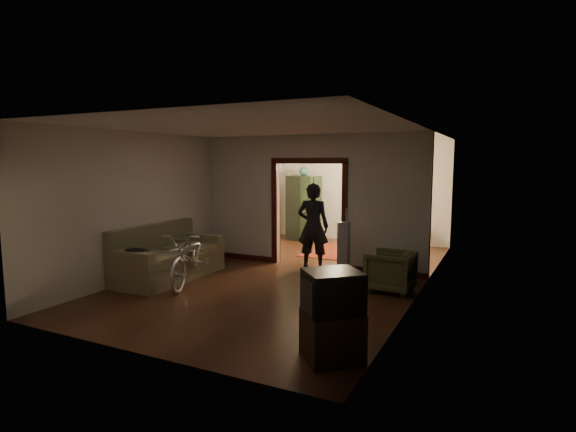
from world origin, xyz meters
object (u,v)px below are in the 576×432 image
Objects in this scene: bicycle at (191,257)px; armchair at (390,271)px; sofa at (170,252)px; desk at (395,234)px; person at (313,226)px; locker at (303,208)px.

armchair is at bearing -0.62° from bicycle.
sofa is at bearing 149.00° from bicycle.
sofa is at bearing -131.13° from desk.
person is at bearing 33.46° from bicycle.
person is 0.98× the size of locker.
sofa reaches higher than desk.
armchair is at bearing -33.96° from locker.
bicycle is at bearing -12.48° from sofa.
locker is 1.86× the size of desk.
sofa is 1.21× the size of locker.
sofa is 5.97m from desk.
armchair is 2.13m from person.
armchair is at bearing 13.54° from sofa.
locker reaches higher than desk.
sofa is 4.14m from armchair.
bicycle is at bearing -73.90° from locker.
person is (2.17, 1.92, 0.39)m from sofa.
locker reaches higher than sofa.
armchair is (3.41, 1.14, -0.15)m from bicycle.
armchair is 0.42× the size of locker.
bicycle is at bearing -68.10° from armchair.
armchair is 0.78× the size of desk.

